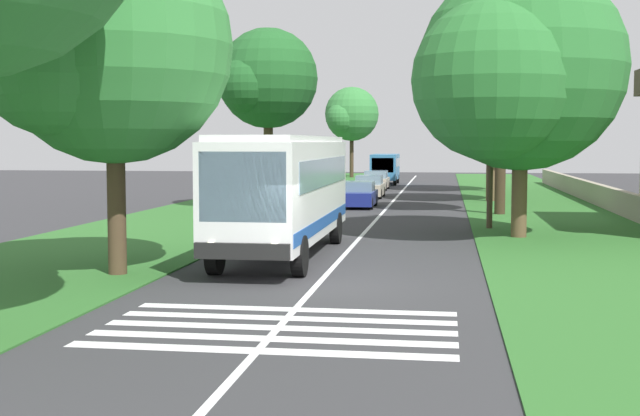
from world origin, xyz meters
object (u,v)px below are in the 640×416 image
object	(u,v)px
trailing_car_2	(376,181)
roadside_tree_left_3	(112,54)
trailing_car_1	(369,187)
utility_pole	(491,115)
trailing_car_0	(359,195)
roadside_tree_right_1	(514,74)
trailing_minibus_0	(385,166)
roadside_tree_right_0	(500,55)
coach_bus	(285,187)
roadside_tree_left_0	(351,115)
roadside_tree_left_2	(266,81)
roadside_tree_right_3	(490,90)
roadside_tree_right_2	(488,101)

from	to	relation	value
trailing_car_2	roadside_tree_left_3	bearing A→B (deg)	175.03
trailing_car_1	utility_pole	world-z (taller)	utility_pole
trailing_car_0	roadside_tree_right_1	xyz separation A→B (m)	(-13.83, -7.11, 5.36)
utility_pole	trailing_car_0	bearing A→B (deg)	31.14
trailing_car_2	trailing_car_1	bearing A→B (deg)	-178.02
trailing_minibus_0	roadside_tree_right_0	bearing A→B (deg)	-165.39
trailing_car_0	trailing_car_1	distance (m)	8.31
coach_bus	roadside_tree_left_0	world-z (taller)	roadside_tree_left_0
trailing_car_2	roadside_tree_right_0	distance (m)	23.39
roadside_tree_left_2	roadside_tree_right_1	world-z (taller)	roadside_tree_right_1
roadside_tree_left_2	trailing_car_1	bearing A→B (deg)	-23.97
coach_bus	trailing_minibus_0	size ratio (longest dim) A/B	1.86
coach_bus	trailing_minibus_0	world-z (taller)	coach_bus
trailing_minibus_0	utility_pole	xyz separation A→B (m)	(-36.35, -6.86, 3.12)
roadside_tree_left_3	roadside_tree_right_0	bearing A→B (deg)	-28.72
trailing_car_0	roadside_tree_right_0	xyz separation A→B (m)	(-3.55, -7.21, 7.08)
roadside_tree_left_2	roadside_tree_right_3	size ratio (longest dim) A/B	0.88
utility_pole	roadside_tree_left_3	bearing A→B (deg)	141.97
roadside_tree_right_1	roadside_tree_right_2	xyz separation A→B (m)	(19.40, 0.00, -0.05)
roadside_tree_right_2	roadside_tree_right_3	bearing A→B (deg)	-3.39
roadside_tree_right_0	roadside_tree_right_1	bearing A→B (deg)	179.42
trailing_car_2	roadside_tree_right_2	size ratio (longest dim) A/B	0.47
coach_bus	roadside_tree_right_1	bearing A→B (deg)	-49.96
trailing_car_2	roadside_tree_right_0	world-z (taller)	roadside_tree_right_0
roadside_tree_left_2	roadside_tree_right_3	distance (m)	21.47
coach_bus	trailing_car_0	size ratio (longest dim) A/B	2.60
coach_bus	trailing_car_2	bearing A→B (deg)	0.34
trailing_car_1	roadside_tree_left_0	size ratio (longest dim) A/B	0.48
roadside_tree_left_0	roadside_tree_left_2	size ratio (longest dim) A/B	0.95
trailing_car_0	roadside_tree_left_2	distance (m)	7.91
roadside_tree_right_2	utility_pole	distance (m)	16.33
trailing_minibus_0	trailing_car_1	bearing A→B (deg)	-179.23
roadside_tree_right_0	roadside_tree_right_3	size ratio (longest dim) A/B	0.95
trailing_car_0	trailing_car_1	xyz separation A→B (m)	(8.31, 0.17, 0.00)
trailing_car_0	roadside_tree_left_0	distance (m)	39.19
trailing_car_2	trailing_minibus_0	distance (m)	8.33
trailing_car_2	roadside_tree_right_3	bearing A→B (deg)	-101.91
coach_bus	roadside_tree_left_3	xyz separation A→B (m)	(-4.17, 3.83, 3.74)
trailing_car_1	roadside_tree_left_3	xyz separation A→B (m)	(-32.49, 3.92, 5.22)
trailing_car_0	roadside_tree_right_3	world-z (taller)	roadside_tree_right_3
roadside_tree_left_2	roadside_tree_right_0	world-z (taller)	roadside_tree_right_0
roadside_tree_left_3	roadside_tree_left_0	bearing A→B (deg)	0.63
trailing_car_2	roadside_tree_right_1	world-z (taller)	roadside_tree_right_1
trailing_car_2	utility_pole	size ratio (longest dim) A/B	0.48
roadside_tree_right_2	roadside_tree_right_3	distance (m)	10.17
roadside_tree_left_0	roadside_tree_right_0	distance (m)	43.75
trailing_minibus_0	roadside_tree_right_1	size ratio (longest dim) A/B	0.60
coach_bus	roadside_tree_right_1	size ratio (longest dim) A/B	1.11
roadside_tree_left_3	trailing_car_0	bearing A→B (deg)	-9.60
roadside_tree_right_0	roadside_tree_left_3	bearing A→B (deg)	151.28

